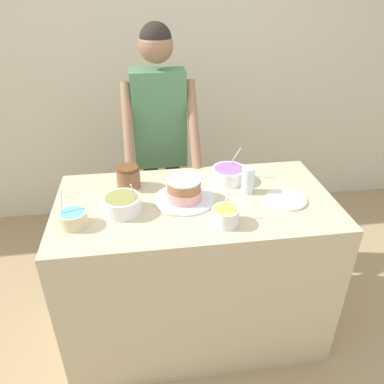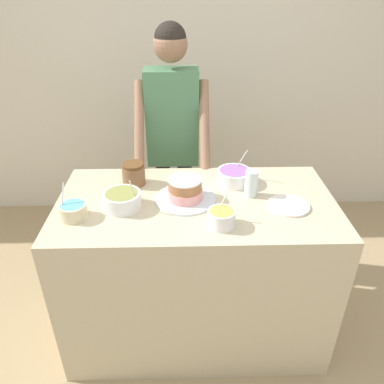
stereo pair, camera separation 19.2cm
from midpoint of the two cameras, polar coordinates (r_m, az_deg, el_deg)
name	(u,v)px [view 1 (the left image)]	position (r m, az deg, el deg)	size (l,w,h in m)	color
ground_plane	(205,377)	(2.40, -0.62, -26.48)	(14.00, 14.00, 0.00)	tan
wall_back	(169,71)	(3.29, -5.35, 17.81)	(10.00, 0.05, 2.60)	beige
counter	(195,268)	(2.28, -2.00, -11.64)	(1.49, 0.78, 0.96)	#C6B793
person_baker	(160,129)	(2.57, -7.10, 9.46)	(0.48, 0.48, 1.77)	#2D2D38
cake	(184,191)	(1.98, -4.01, 0.01)	(0.33, 0.33, 0.13)	silver
frosting_bowl_olive	(122,204)	(1.93, -13.45, -1.85)	(0.20, 0.20, 0.18)	white
frosting_bowl_purple	(229,174)	(2.17, 3.09, 2.71)	(0.20, 0.20, 0.19)	white
frosting_bowl_yellow	(225,216)	(1.79, 2.07, -3.71)	(0.13, 0.13, 0.15)	white
frosting_bowl_blue	(73,218)	(1.90, -20.47, -3.83)	(0.14, 0.14, 0.17)	beige
drinking_glass	(248,180)	(2.05, 5.88, 1.73)	(0.07, 0.07, 0.15)	silver
ceramic_plate	(286,200)	(2.03, 11.53, -1.23)	(0.22, 0.22, 0.01)	white
stoneware_jar	(128,177)	(2.14, -12.23, 2.13)	(0.13, 0.13, 0.13)	brown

